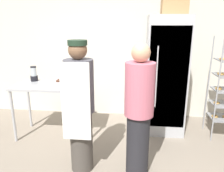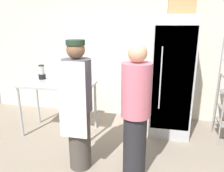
% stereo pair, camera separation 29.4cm
% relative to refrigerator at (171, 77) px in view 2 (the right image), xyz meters
% --- Properties ---
extents(back_wall, '(6.40, 0.12, 2.91)m').
position_rel_refrigerator_xyz_m(back_wall, '(-0.68, 0.66, 0.45)').
color(back_wall, silver).
rests_on(back_wall, ground_plane).
extents(refrigerator, '(0.66, 0.75, 2.00)m').
position_rel_refrigerator_xyz_m(refrigerator, '(0.00, 0.00, 0.00)').
color(refrigerator, '#ADAFB5').
rests_on(refrigerator, ground_plane).
extents(prep_counter, '(1.22, 0.63, 0.90)m').
position_rel_refrigerator_xyz_m(prep_counter, '(-1.87, -0.45, -0.20)').
color(prep_counter, '#ADAFB5').
rests_on(prep_counter, ground_plane).
extents(donut_box, '(0.25, 0.23, 0.27)m').
position_rel_refrigerator_xyz_m(donut_box, '(-1.72, -0.38, -0.05)').
color(donut_box, silver).
rests_on(donut_box, prep_counter).
extents(blender_pitcher, '(0.13, 0.13, 0.26)m').
position_rel_refrigerator_xyz_m(blender_pitcher, '(-2.26, -0.23, 0.02)').
color(blender_pitcher, black).
rests_on(blender_pitcher, prep_counter).
extents(cardboard_storage_box, '(0.41, 0.31, 0.31)m').
position_rel_refrigerator_xyz_m(cardboard_storage_box, '(0.07, 0.00, 1.15)').
color(cardboard_storage_box, '#A87F51').
rests_on(cardboard_storage_box, refrigerator).
extents(person_baker, '(0.36, 0.37, 1.68)m').
position_rel_refrigerator_xyz_m(person_baker, '(-1.19, -1.29, -0.12)').
color(person_baker, '#47423D').
rests_on(person_baker, ground_plane).
extents(person_customer, '(0.35, 0.35, 1.66)m').
position_rel_refrigerator_xyz_m(person_customer, '(-0.46, -1.30, -0.15)').
color(person_customer, '#232328').
rests_on(person_customer, ground_plane).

